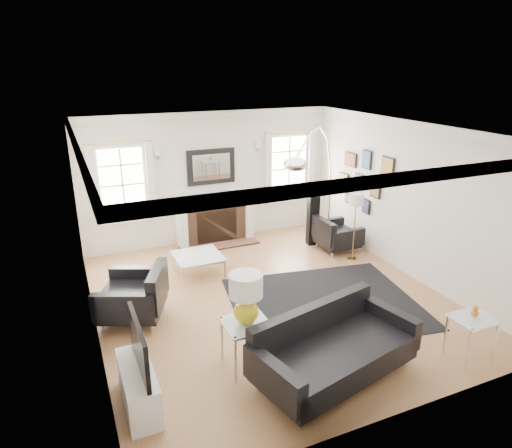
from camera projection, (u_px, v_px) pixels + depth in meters
name	position (u px, v px, depth m)	size (l,w,h in m)	color
floor	(270.00, 298.00, 7.65)	(6.00, 6.00, 0.00)	#9E7042
back_wall	(211.00, 178.00, 9.78)	(5.50, 0.04, 2.80)	silver
front_wall	(398.00, 308.00, 4.59)	(5.50, 0.04, 2.80)	silver
left_wall	(86.00, 246.00, 6.15)	(0.04, 6.00, 2.80)	silver
right_wall	(408.00, 200.00, 8.22)	(0.04, 6.00, 2.80)	silver
ceiling	(272.00, 130.00, 6.72)	(5.50, 6.00, 0.02)	white
crown_molding	(271.00, 134.00, 6.74)	(5.50, 6.00, 0.12)	white
fireplace	(215.00, 218.00, 9.88)	(1.70, 0.69, 1.11)	white
mantel_mirror	(211.00, 167.00, 9.65)	(1.05, 0.07, 0.75)	black
window_left	(122.00, 184.00, 9.01)	(1.24, 0.15, 1.62)	white
window_right	(289.00, 168.00, 10.41)	(1.24, 0.15, 1.62)	white
gallery_wall	(364.00, 177.00, 9.28)	(0.04, 1.73, 1.29)	black
tv_unit	(139.00, 382.00, 5.15)	(0.35, 1.00, 1.09)	white
area_rug	(324.00, 303.00, 7.50)	(2.97, 2.47, 0.01)	black
sofa	(331.00, 349.00, 5.66)	(2.29, 1.43, 0.69)	black
armchair_left	(136.00, 296.00, 6.91)	(1.24, 1.31, 0.70)	black
armchair_right	(335.00, 235.00, 9.52)	(0.79, 0.88, 0.59)	black
coffee_table	(198.00, 257.00, 8.42)	(0.85, 0.85, 0.38)	silver
side_table_left	(246.00, 330.00, 5.79)	(0.57, 0.57, 0.63)	silver
nesting_table	(472.00, 326.00, 5.95)	(0.55, 0.46, 0.61)	silver
gourd_lamp	(246.00, 295.00, 5.62)	(0.42, 0.42, 0.68)	gold
orange_vase	(475.00, 312.00, 5.88)	(0.10, 0.10, 0.16)	#BD6218
arc_floor_lamp	(314.00, 190.00, 8.58)	(1.93, 1.78, 2.73)	silver
stick_floor_lamp	(356.00, 203.00, 8.77)	(0.28, 0.28, 1.37)	gold
speaker_tower	(313.00, 220.00, 9.77)	(0.22, 0.22, 1.09)	black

